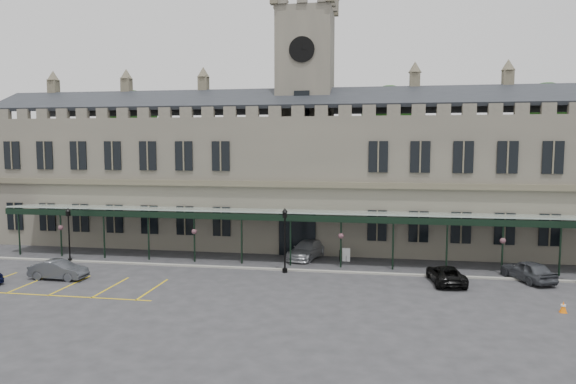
% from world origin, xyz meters
% --- Properties ---
extents(ground, '(140.00, 140.00, 0.00)m').
position_xyz_m(ground, '(0.00, 0.00, 0.00)').
color(ground, '#2C2C2F').
extents(station_building, '(60.00, 10.36, 17.30)m').
position_xyz_m(station_building, '(0.00, 15.91, 6.47)').
color(station_building, '#5B574C').
rests_on(station_building, ground).
extents(clock_tower, '(5.60, 5.60, 24.80)m').
position_xyz_m(clock_tower, '(0.00, 16.00, 13.11)').
color(clock_tower, '#5B574C').
rests_on(clock_tower, ground).
extents(canopy, '(50.00, 4.10, 4.30)m').
position_xyz_m(canopy, '(0.00, 7.46, 2.40)').
color(canopy, '#8C9E93').
rests_on(canopy, ground).
extents(kerb, '(60.00, 0.40, 0.12)m').
position_xyz_m(kerb, '(0.00, 5.50, 0.06)').
color(kerb, gray).
rests_on(kerb, ground).
extents(parking_markings, '(16.00, 6.00, 0.01)m').
position_xyz_m(parking_markings, '(-14.00, -1.50, 0.00)').
color(parking_markings, gold).
rests_on(parking_markings, ground).
extents(tree_behind_left, '(6.00, 6.00, 16.00)m').
position_xyz_m(tree_behind_left, '(-22.00, 25.00, 12.81)').
color(tree_behind_left, '#332314').
rests_on(tree_behind_left, ground).
extents(tree_behind_mid, '(6.00, 6.00, 16.00)m').
position_xyz_m(tree_behind_mid, '(8.00, 25.00, 12.81)').
color(tree_behind_mid, '#332314').
rests_on(tree_behind_mid, ground).
extents(tree_behind_right, '(6.00, 6.00, 16.00)m').
position_xyz_m(tree_behind_right, '(24.00, 25.00, 12.81)').
color(tree_behind_right, '#332314').
rests_on(tree_behind_right, ground).
extents(lamp_post_left, '(0.42, 0.42, 4.49)m').
position_xyz_m(lamp_post_left, '(-18.10, 5.41, 2.66)').
color(lamp_post_left, black).
rests_on(lamp_post_left, ground).
extents(lamp_post_mid, '(0.46, 0.46, 4.91)m').
position_xyz_m(lamp_post_mid, '(-0.05, 4.86, 2.91)').
color(lamp_post_mid, black).
rests_on(lamp_post_mid, ground).
extents(traffic_cone, '(0.41, 0.41, 0.66)m').
position_xyz_m(traffic_cone, '(17.33, -1.57, 0.32)').
color(traffic_cone, orange).
rests_on(traffic_cone, ground).
extents(sign_board, '(0.65, 0.09, 1.11)m').
position_xyz_m(sign_board, '(4.32, 9.30, 0.54)').
color(sign_board, black).
rests_on(sign_board, ground).
extents(bollard_left, '(0.16, 0.16, 0.90)m').
position_xyz_m(bollard_left, '(-0.73, 8.92, 0.45)').
color(bollard_left, black).
rests_on(bollard_left, ground).
extents(bollard_right, '(0.17, 0.17, 0.95)m').
position_xyz_m(bollard_right, '(3.84, 9.22, 0.48)').
color(bollard_right, black).
rests_on(bollard_right, ground).
extents(car_left_b, '(4.14, 1.53, 1.35)m').
position_xyz_m(car_left_b, '(-15.76, 0.36, 0.68)').
color(car_left_b, '#3C3F44').
rests_on(car_left_b, ground).
extents(car_taxi, '(3.50, 5.48, 1.48)m').
position_xyz_m(car_taxi, '(1.00, 10.00, 0.74)').
color(car_taxi, '#A2A4AA').
rests_on(car_taxi, ground).
extents(car_van, '(2.54, 4.67, 1.24)m').
position_xyz_m(car_van, '(11.52, 3.81, 0.62)').
color(car_van, black).
rests_on(car_van, ground).
extents(car_right_a, '(3.34, 4.74, 1.50)m').
position_xyz_m(car_right_a, '(17.33, 5.35, 0.75)').
color(car_right_a, '#3C3F44').
rests_on(car_right_a, ground).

